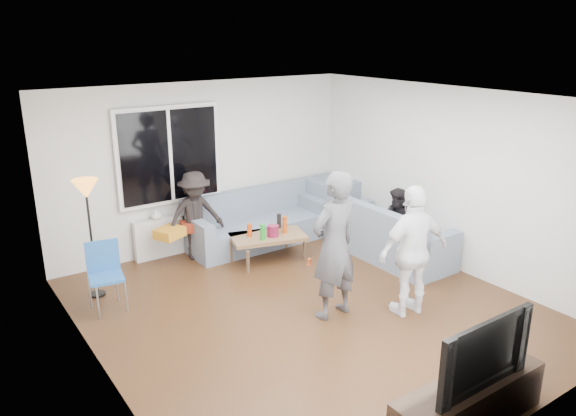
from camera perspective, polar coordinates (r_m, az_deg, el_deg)
floor at (r=7.05m, az=2.15°, el=-10.48°), size 5.00×5.50×0.04m
ceiling at (r=6.25m, az=2.43°, el=11.37°), size 5.00×5.50×0.04m
wall_back at (r=8.81m, az=-8.64°, el=4.36°), size 5.00×0.04×2.60m
wall_front at (r=4.78m, az=22.91°, el=-8.66°), size 5.00×0.04×2.60m
wall_left at (r=5.48m, az=-19.35°, el=-4.86°), size 0.04×5.50×2.60m
wall_right at (r=8.24m, az=16.45°, el=2.88°), size 0.04×5.50×2.60m
window_frame at (r=8.45m, az=-12.13°, el=5.32°), size 1.62×0.06×1.47m
window_glass at (r=8.41m, az=-12.02°, el=5.27°), size 1.50×0.02×1.35m
window_mullion at (r=8.40m, az=-11.99°, el=5.26°), size 0.05×0.03×1.35m
radiator at (r=8.76m, az=-11.50°, el=-2.67°), size 1.30×0.12×0.62m
potted_plant at (r=8.73m, az=-9.28°, el=0.70°), size 0.19×0.16×0.33m
vase at (r=8.50m, az=-13.40°, el=-0.66°), size 0.16×0.16×0.16m
sofa_back_section at (r=8.94m, az=-3.16°, el=-1.12°), size 2.30×0.85×0.85m
sofa_right_section at (r=8.54m, az=10.47°, el=-2.31°), size 2.00×0.85×0.85m
sofa_corner at (r=9.81m, az=4.69°, el=0.59°), size 0.85×0.85×0.85m
cushion_yellow at (r=8.25m, az=-12.08°, el=-2.51°), size 0.48×0.45×0.14m
cushion_red at (r=8.47m, az=-9.70°, el=-1.82°), size 0.43×0.38×0.13m
coffee_table at (r=8.38m, az=-2.07°, el=-4.07°), size 1.22×0.88×0.40m
pitcher at (r=8.22m, az=-1.55°, el=-2.36°), size 0.17×0.17×0.17m
side_chair at (r=7.18m, az=-18.18°, el=-6.87°), size 0.46×0.46×0.86m
floor_lamp at (r=7.49m, az=-19.56°, el=-3.08°), size 0.32×0.32×1.56m
player_left at (r=6.55m, az=4.76°, el=-3.88°), size 0.69×0.49×1.81m
player_right at (r=6.78m, az=12.76°, el=-4.36°), size 1.00×0.54×1.62m
spectator_right at (r=8.41m, az=11.15°, el=-1.74°), size 0.44×0.56×1.11m
spectator_back at (r=8.41m, az=-9.50°, el=-0.78°), size 0.91×0.56×1.35m
tv_console at (r=5.35m, az=18.07°, el=-18.58°), size 1.60×0.40×0.44m
television at (r=5.06m, az=18.66°, el=-13.62°), size 1.11×0.15×0.64m
bottle_b at (r=8.08m, az=-2.61°, el=-2.50°), size 0.08×0.08×0.24m
bottle_d at (r=8.34m, az=-0.34°, el=-1.72°), size 0.07×0.07×0.26m
bottle_a at (r=8.23m, az=-3.99°, el=-2.28°), size 0.07×0.07×0.19m
bottle_e at (r=8.56m, az=-0.92°, el=-1.33°), size 0.07×0.07×0.22m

